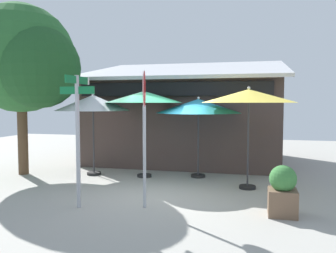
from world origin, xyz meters
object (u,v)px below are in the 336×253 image
object	(u,v)px
stop_sign	(144,111)
patio_umbrella_mustard_far_right	(249,97)
shade_tree	(25,61)
sidewalk_planter	(283,191)
patio_umbrella_teal_right	(198,106)
patio_umbrella_forest_green_center	(144,98)
street_sign_post	(78,127)
patio_umbrella_ivory_left	(93,103)

from	to	relation	value
stop_sign	patio_umbrella_mustard_far_right	bearing A→B (deg)	46.32
shade_tree	sidewalk_planter	world-z (taller)	shade_tree
patio_umbrella_mustard_far_right	patio_umbrella_teal_right	bearing A→B (deg)	143.44
shade_tree	patio_umbrella_forest_green_center	bearing A→B (deg)	9.81
street_sign_post	sidewalk_planter	xyz separation A→B (m)	(4.27, 0.48, -1.26)
shade_tree	sidewalk_planter	bearing A→B (deg)	-16.54
stop_sign	patio_umbrella_forest_green_center	size ratio (longest dim) A/B	1.10
patio_umbrella_ivory_left	sidewalk_planter	size ratio (longest dim) A/B	2.53
patio_umbrella_ivory_left	sidewalk_planter	distance (m)	6.41
patio_umbrella_forest_green_center	sidewalk_planter	size ratio (longest dim) A/B	2.64
street_sign_post	shade_tree	bearing A→B (deg)	139.94
patio_umbrella_ivory_left	stop_sign	bearing A→B (deg)	-48.14
patio_umbrella_ivory_left	patio_umbrella_forest_green_center	xyz separation A→B (m)	(1.66, 0.06, 0.17)
patio_umbrella_forest_green_center	shade_tree	xyz separation A→B (m)	(-3.64, -0.63, 1.13)
stop_sign	patio_umbrella_ivory_left	distance (m)	3.94
patio_umbrella_ivory_left	street_sign_post	bearing A→B (deg)	-69.38
street_sign_post	patio_umbrella_mustard_far_right	bearing A→B (deg)	36.08
stop_sign	patio_umbrella_mustard_far_right	size ratio (longest dim) A/B	1.10
patio_umbrella_ivory_left	patio_umbrella_teal_right	xyz separation A→B (m)	(3.27, 0.43, -0.10)
patio_umbrella_teal_right	shade_tree	distance (m)	5.52
stop_sign	patio_umbrella_forest_green_center	bearing A→B (deg)	107.89
street_sign_post	shade_tree	xyz separation A→B (m)	(-3.21, 2.70, 1.81)
street_sign_post	stop_sign	world-z (taller)	stop_sign
shade_tree	sidewalk_planter	size ratio (longest dim) A/B	5.23
patio_umbrella_ivory_left	patio_umbrella_teal_right	size ratio (longest dim) A/B	1.00
stop_sign	patio_umbrella_teal_right	distance (m)	3.42
patio_umbrella_forest_green_center	patio_umbrella_teal_right	bearing A→B (deg)	12.88
patio_umbrella_teal_right	patio_umbrella_mustard_far_right	size ratio (longest dim) A/B	0.96
patio_umbrella_forest_green_center	street_sign_post	bearing A→B (deg)	-97.38
sidewalk_planter	patio_umbrella_mustard_far_right	bearing A→B (deg)	109.08
patio_umbrella_forest_green_center	shade_tree	bearing A→B (deg)	-170.19
shade_tree	sidewalk_planter	distance (m)	8.38
stop_sign	patio_umbrella_ivory_left	world-z (taller)	stop_sign
street_sign_post	shade_tree	world-z (taller)	shade_tree
shade_tree	stop_sign	bearing A→B (deg)	-27.16
patio_umbrella_mustard_far_right	street_sign_post	bearing A→B (deg)	-143.92
street_sign_post	patio_umbrella_mustard_far_right	world-z (taller)	street_sign_post
patio_umbrella_teal_right	shade_tree	world-z (taller)	shade_tree
patio_umbrella_teal_right	sidewalk_planter	world-z (taller)	patio_umbrella_teal_right
patio_umbrella_teal_right	shade_tree	bearing A→B (deg)	-169.24
patio_umbrella_mustard_far_right	patio_umbrella_ivory_left	bearing A→B (deg)	171.85
patio_umbrella_teal_right	sidewalk_planter	bearing A→B (deg)	-55.29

